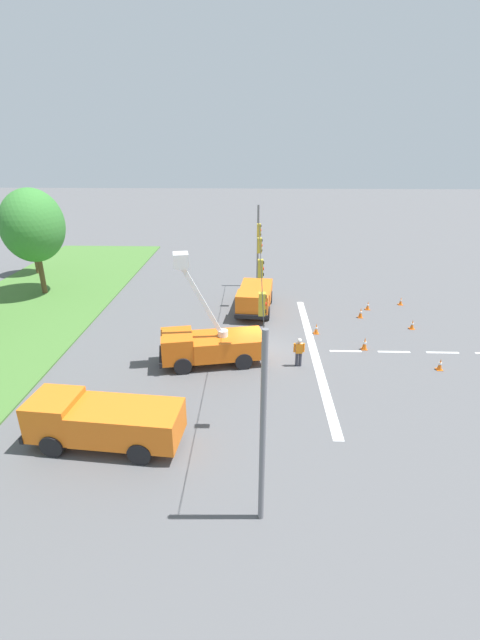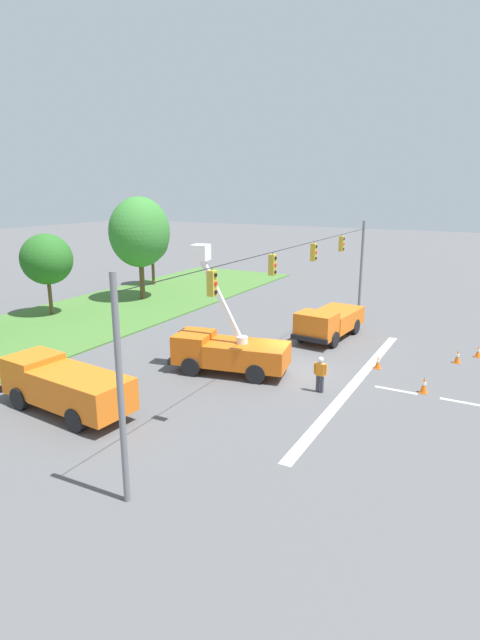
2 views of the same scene
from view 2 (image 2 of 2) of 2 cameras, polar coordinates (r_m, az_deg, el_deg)
name	(u,v)px [view 2 (image 2 of 2)]	position (r m, az deg, el deg)	size (l,w,h in m)	color
ground_plane	(291,371)	(26.84, 5.83, -5.81)	(200.00, 200.00, 0.00)	#565659
grass_verge	(53,327)	(37.26, -20.58, -0.73)	(56.00, 12.00, 0.10)	#477533
lane_markings	(385,388)	(25.49, 16.24, -7.48)	(17.60, 15.25, 0.01)	silver
signal_gantry	(293,286)	(25.62, 6.12, 3.84)	(26.20, 0.33, 7.20)	slate
tree_east	(47,259)	(40.10, -21.24, 6.48)	(3.69, 3.95, 6.22)	brown
tree_far_east	(140,232)	(43.65, -11.40, 9.79)	(5.52, 4.86, 8.81)	brown
tree_east_end	(152,241)	(50.40, -10.05, 8.90)	(3.22, 3.29, 6.39)	brown
utility_truck_bucket_lift	(227,349)	(26.11, -1.46, -3.30)	(3.49, 6.43, 6.68)	orange
utility_truck_support_near	(329,322)	(32.66, 10.12, -0.17)	(6.41, 2.94, 2.07)	orange
utility_truck_support_far	(65,385)	(22.94, -19.42, -7.03)	(2.79, 6.76, 2.17)	orange
road_worker	(320,372)	(23.98, 9.16, -5.93)	(0.26, 0.65, 1.77)	#383842
traffic_cone_foreground_right	(478,351)	(31.85, 25.57, -3.26)	(0.36, 0.36, 0.68)	orange
traffic_cone_near_bucket	(458,356)	(30.28, 23.61, -3.83)	(0.36, 0.36, 0.78)	orange
traffic_cone_lane_edge_a	(378,362)	(27.96, 15.49, -4.64)	(0.36, 0.36, 0.74)	orange
traffic_cone_lane_edge_b	(424,385)	(25.36, 20.28, -6.95)	(0.36, 0.36, 0.82)	orange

